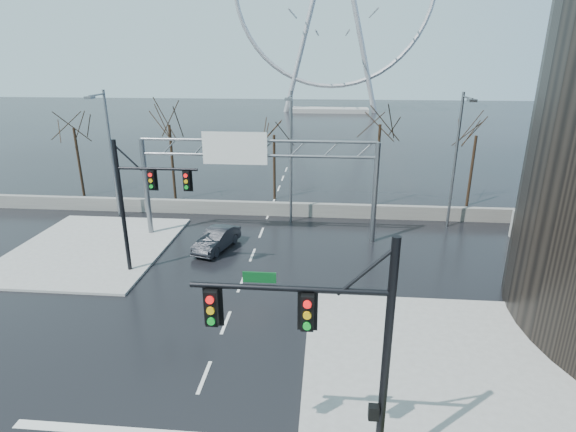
# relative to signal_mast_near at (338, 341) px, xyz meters

# --- Properties ---
(ground) EXTENTS (260.00, 260.00, 0.00)m
(ground) POSITION_rel_signal_mast_near_xyz_m (-5.14, 4.04, -4.87)
(ground) COLOR black
(ground) RESTS_ON ground
(sidewalk_right_ext) EXTENTS (12.00, 10.00, 0.15)m
(sidewalk_right_ext) POSITION_rel_signal_mast_near_xyz_m (4.86, 6.04, -4.80)
(sidewalk_right_ext) COLOR gray
(sidewalk_right_ext) RESTS_ON ground
(sidewalk_far) EXTENTS (10.00, 12.00, 0.15)m
(sidewalk_far) POSITION_rel_signal_mast_near_xyz_m (-16.14, 16.04, -4.80)
(sidewalk_far) COLOR gray
(sidewalk_far) RESTS_ON ground
(barrier_wall) EXTENTS (52.00, 0.50, 1.10)m
(barrier_wall) POSITION_rel_signal_mast_near_xyz_m (-5.14, 24.04, -4.32)
(barrier_wall) COLOR slate
(barrier_wall) RESTS_ON ground
(signal_mast_near) EXTENTS (5.52, 0.41, 8.00)m
(signal_mast_near) POSITION_rel_signal_mast_near_xyz_m (0.00, 0.00, 0.00)
(signal_mast_near) COLOR black
(signal_mast_near) RESTS_ON ground
(signal_mast_far) EXTENTS (4.72, 0.41, 8.00)m
(signal_mast_far) POSITION_rel_signal_mast_near_xyz_m (-11.01, 13.00, -0.04)
(signal_mast_far) COLOR black
(signal_mast_far) RESTS_ON ground
(sign_gantry) EXTENTS (16.36, 0.40, 7.60)m
(sign_gantry) POSITION_rel_signal_mast_near_xyz_m (-5.52, 19.00, 0.31)
(sign_gantry) COLOR slate
(sign_gantry) RESTS_ON ground
(streetlight_left) EXTENTS (0.50, 2.55, 10.00)m
(streetlight_left) POSITION_rel_signal_mast_near_xyz_m (-17.14, 22.20, 1.01)
(streetlight_left) COLOR slate
(streetlight_left) RESTS_ON ground
(streetlight_mid) EXTENTS (0.50, 2.55, 10.00)m
(streetlight_mid) POSITION_rel_signal_mast_near_xyz_m (-3.14, 22.20, 1.01)
(streetlight_mid) COLOR slate
(streetlight_mid) RESTS_ON ground
(streetlight_right) EXTENTS (0.50, 2.55, 10.00)m
(streetlight_right) POSITION_rel_signal_mast_near_xyz_m (8.86, 22.20, 1.01)
(streetlight_right) COLOR slate
(streetlight_right) RESTS_ON ground
(tree_far_left) EXTENTS (3.50, 3.50, 7.00)m
(tree_far_left) POSITION_rel_signal_mast_near_xyz_m (-23.14, 28.04, 0.70)
(tree_far_left) COLOR black
(tree_far_left) RESTS_ON ground
(tree_left) EXTENTS (3.75, 3.75, 7.50)m
(tree_left) POSITION_rel_signal_mast_near_xyz_m (-14.14, 27.54, 1.10)
(tree_left) COLOR black
(tree_left) RESTS_ON ground
(tree_center) EXTENTS (3.25, 3.25, 6.50)m
(tree_center) POSITION_rel_signal_mast_near_xyz_m (-5.14, 28.54, 0.30)
(tree_center) COLOR black
(tree_center) RESTS_ON ground
(tree_right) EXTENTS (3.90, 3.90, 7.80)m
(tree_right) POSITION_rel_signal_mast_near_xyz_m (3.86, 27.54, 1.34)
(tree_right) COLOR black
(tree_right) RESTS_ON ground
(tree_far_right) EXTENTS (3.40, 3.40, 6.80)m
(tree_far_right) POSITION_rel_signal_mast_near_xyz_m (11.86, 28.04, 0.54)
(tree_far_right) COLOR black
(tree_far_right) RESTS_ON ground
(car) EXTENTS (2.64, 4.51, 1.40)m
(car) POSITION_rel_signal_mast_near_xyz_m (-7.68, 16.81, -4.17)
(car) COLOR black
(car) RESTS_ON ground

